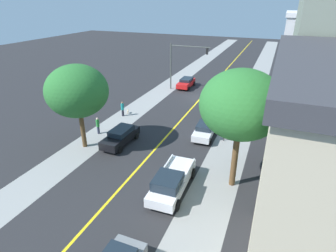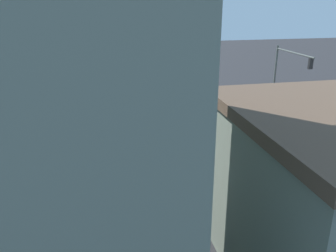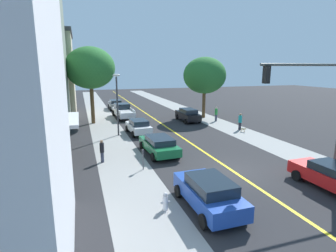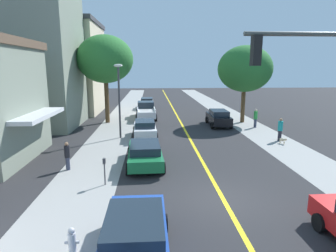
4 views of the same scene
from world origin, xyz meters
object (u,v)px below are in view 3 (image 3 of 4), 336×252
street_tree_left_near (90,68)px  small_dog (243,129)px  pedestrian_black_shirt (102,150)px  pedestrian_teal_shirt (240,121)px  green_sedan_left_curb (159,145)px  street_tree_right_corner (205,75)px  street_lamp (117,98)px  white_pickup_truck (123,111)px  grey_sedan_left_curb (115,104)px  blue_sedan_left_curb (209,192)px  fire_hydrant (165,201)px  traffic_light_mast (320,99)px  black_sedan_right_curb (188,115)px  parking_meter (143,156)px  white_sedan_left_curb (139,126)px  pedestrian_green_shirt (216,114)px  red_sedan_right_curb (333,176)px

street_tree_left_near → small_dog: 18.36m
street_tree_left_near → pedestrian_black_shirt: street_tree_left_near is taller
pedestrian_teal_shirt → street_tree_left_near: bearing=-133.6°
green_sedan_left_curb → pedestrian_black_shirt: 4.34m
pedestrian_black_shirt → pedestrian_teal_shirt: bearing=-58.8°
street_tree_right_corner → street_lamp: (-12.13, -6.15, -1.81)m
white_pickup_truck → pedestrian_black_shirt: size_ratio=3.66×
street_lamp → grey_sedan_left_curb: 17.66m
blue_sedan_left_curb → pedestrian_teal_shirt: bearing=-37.9°
street_lamp → pedestrian_black_shirt: size_ratio=3.69×
fire_hydrant → white_pickup_truck: (1.88, 24.31, 0.46)m
traffic_light_mast → street_tree_right_corner: bearing=-97.5°
grey_sedan_left_curb → black_sedan_right_curb: bearing=-150.8°
traffic_light_mast → street_lamp: (-9.47, 14.17, -1.05)m
grey_sedan_left_curb → small_dog: bearing=-152.3°
green_sedan_left_curb → grey_sedan_left_curb: bearing=-2.0°
black_sedan_right_curb → small_dog: size_ratio=7.71×
street_tree_right_corner → pedestrian_black_shirt: bearing=-136.5°
parking_meter → small_dog: 14.09m
blue_sedan_left_curb → small_dog: 16.52m
green_sedan_left_curb → grey_sedan_left_curb: 24.16m
white_sedan_left_curb → small_dog: 10.77m
grey_sedan_left_curb → white_sedan_left_curb: (0.04, -17.35, -0.03)m
street_tree_right_corner → pedestrian_black_shirt: (-14.29, -13.58, -4.66)m
fire_hydrant → pedestrian_teal_shirt: size_ratio=0.48×
green_sedan_left_curb → white_pickup_truck: 16.21m
street_tree_left_near → green_sedan_left_curb: (4.17, -13.68, -5.73)m
fire_hydrant → pedestrian_green_shirt: pedestrian_green_shirt is taller
pedestrian_teal_shirt → pedestrian_green_shirt: 5.13m
blue_sedan_left_curb → pedestrian_teal_shirt: 17.32m
grey_sedan_left_curb → pedestrian_black_shirt: (-4.12, -24.73, 0.06)m
red_sedan_right_curb → pedestrian_teal_shirt: 14.42m
parking_meter → pedestrian_teal_shirt: (12.35, 7.93, 0.06)m
grey_sedan_left_curb → white_sedan_left_curb: bearing=-179.9°
street_tree_left_near → pedestrian_black_shirt: bearing=-90.5°
traffic_light_mast → red_sedan_right_curb: bearing=83.4°
street_tree_left_near → white_pickup_truck: street_tree_left_near is taller
red_sedan_right_curb → pedestrian_black_shirt: 14.17m
white_pickup_truck → green_sedan_left_curb: bearing=178.5°
pedestrian_black_shirt → pedestrian_teal_shirt: (14.75, 5.67, 0.09)m
parking_meter → blue_sedan_left_curb: size_ratio=0.30×
pedestrian_green_shirt → blue_sedan_left_curb: bearing=-43.6°
white_sedan_left_curb → street_lamp: bearing=86.0°
street_tree_right_corner → street_lamp: size_ratio=1.33×
pedestrian_green_shirt → green_sedan_left_curb: bearing=-59.9°
parking_meter → street_lamp: (-0.24, 9.68, 2.82)m
street_lamp → pedestrian_teal_shirt: street_lamp is taller
traffic_light_mast → red_sedan_right_curb: 4.30m
blue_sedan_left_curb → black_sedan_right_curb: size_ratio=0.95×
street_lamp → green_sedan_left_curb: street_lamp is taller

